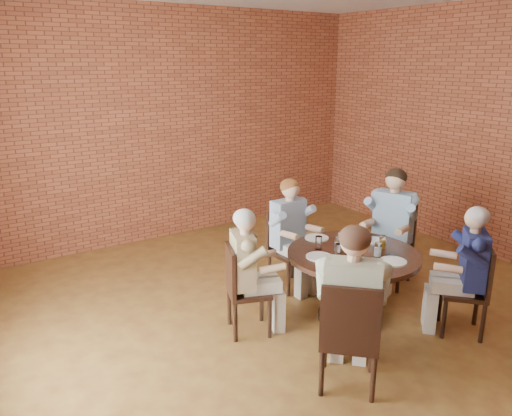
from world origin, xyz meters
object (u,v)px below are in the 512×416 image
chair_b (286,245)px  chair_e (473,286)px  chair_d (350,334)px  diner_b (291,235)px  diner_a (391,228)px  chair_c (241,286)px  diner_d (351,308)px  smartphone (394,257)px  diner_e (466,271)px  dining_table (352,272)px  chair_a (392,240)px  diner_c (249,272)px

chair_b → chair_e: 2.09m
chair_d → diner_b: bearing=-68.9°
diner_a → chair_c: diner_a is taller
chair_c → diner_d: size_ratio=0.64×
chair_b → chair_c: (-1.04, -0.65, -0.01)m
diner_a → smartphone: bearing=-68.5°
diner_a → diner_e: (-0.27, -1.20, -0.06)m
chair_b → smartphone: bearing=-80.9°
dining_table → chair_a: size_ratio=1.37×
chair_c → chair_d: size_ratio=0.92×
chair_a → smartphone: (-0.86, -0.76, 0.23)m
dining_table → diner_b: size_ratio=1.02×
diner_a → diner_b: 1.20m
dining_table → diner_d: size_ratio=0.95×
diner_d → diner_e: diner_d is taller
chair_b → chair_e: (0.84, -1.91, -0.00)m
diner_d → chair_d: bearing=90.0°
diner_a → chair_b: 1.26m
diner_b → chair_e: size_ratio=1.43×
dining_table → chair_d: bearing=-135.2°
diner_c → diner_e: bearing=-103.2°
chair_e → diner_a: bearing=-142.6°
chair_a → diner_c: bearing=-110.4°
chair_b → chair_c: 1.23m
dining_table → smartphone: bearing=-53.3°
dining_table → diner_e: (0.73, -0.79, 0.12)m
chair_c → dining_table: bearing=-90.0°
chair_e → diner_e: 0.17m
dining_table → chair_e: 1.16m
dining_table → chair_e: (0.79, -0.85, -0.03)m
smartphone → chair_c: bearing=154.5°
diner_c → chair_e: 2.20m
diner_b → diner_a: bearing=-31.2°
diner_a → chair_e: (-0.22, -1.26, -0.21)m
diner_d → smartphone: (1.04, 0.47, 0.05)m
diner_d → chair_e: (1.59, -0.06, -0.21)m
diner_d → chair_c: bearing=-31.0°
chair_c → chair_a: bearing=-68.6°
diner_e → diner_d: bearing=-42.8°
diner_b → chair_c: 1.20m
diner_a → dining_table: bearing=-90.0°
chair_b → diner_c: (-0.97, -0.68, 0.13)m
diner_a → diner_d: (-1.80, -1.20, -0.00)m
diner_b → diner_c: (-0.98, -0.59, -0.02)m
chair_a → chair_d: size_ratio=1.00×
chair_b → chair_d: (-0.82, -1.92, 0.02)m
chair_a → smartphone: 1.17m
chair_e → diner_e: bearing=-90.0°
diner_e → smartphone: bearing=-86.4°
chair_c → diner_d: diner_d is taller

